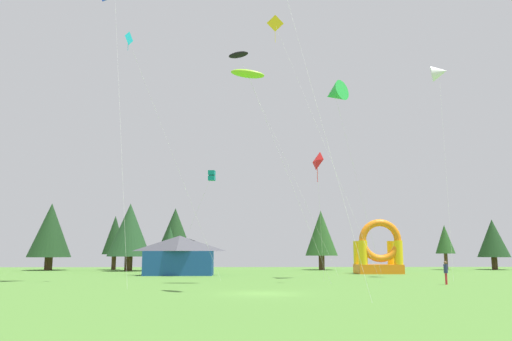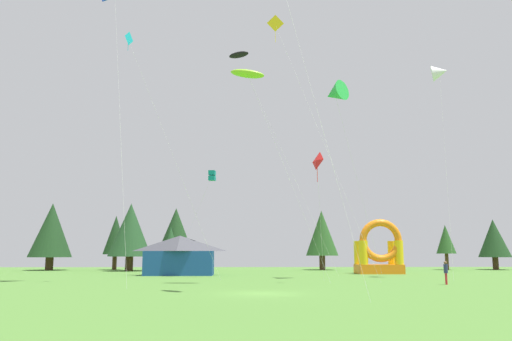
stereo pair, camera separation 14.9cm
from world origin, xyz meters
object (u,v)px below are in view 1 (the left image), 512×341
at_px(kite_white_delta, 439,72).
at_px(person_midfield, 446,271).
at_px(kite_red_diamond, 316,162).
at_px(kite_lime_parafoil, 248,74).
at_px(kite_cyan_diamond, 129,42).
at_px(kite_black_parafoil, 239,55).
at_px(kite_yellow_diamond, 276,26).
at_px(kite_teal_box, 212,176).
at_px(kite_green_delta, 335,93).
at_px(inflatable_orange_dome, 379,254).
at_px(festival_tent, 179,255).

bearing_deg(kite_white_delta, person_midfield, -114.03).
xyz_separation_m(kite_red_diamond, kite_lime_parafoil, (-6.04, -1.14, 7.53)).
xyz_separation_m(kite_cyan_diamond, kite_black_parafoil, (10.04, 16.63, 5.52)).
xyz_separation_m(kite_yellow_diamond, person_midfield, (12.91, -10.87, -25.86)).
xyz_separation_m(kite_cyan_diamond, kite_teal_box, (7.00, 13.98, -10.36)).
height_order(kite_yellow_diamond, person_midfield, kite_yellow_diamond).
bearing_deg(kite_black_parafoil, kite_white_delta, -22.98).
bearing_deg(kite_lime_parafoil, kite_red_diamond, 10.67).
height_order(kite_green_delta, person_midfield, kite_green_delta).
bearing_deg(kite_green_delta, kite_white_delta, 5.28).
height_order(kite_white_delta, inflatable_orange_dome, kite_white_delta).
bearing_deg(person_midfield, kite_red_diamond, 113.00).
bearing_deg(festival_tent, person_midfield, -37.08).
height_order(person_midfield, festival_tent, festival_tent).
relative_size(kite_teal_box, inflatable_orange_dome, 1.83).
relative_size(kite_yellow_diamond, person_midfield, 14.99).
distance_m(kite_cyan_diamond, kite_white_delta, 32.73).
bearing_deg(kite_teal_box, person_midfield, -41.18).
bearing_deg(kite_red_diamond, kite_green_delta, 67.30).
distance_m(kite_red_diamond, kite_green_delta, 11.96).
xyz_separation_m(kite_green_delta, inflatable_orange_dome, (7.09, 11.41, -16.70)).
relative_size(kite_yellow_diamond, kite_black_parafoil, 1.00).
bearing_deg(inflatable_orange_dome, kite_green_delta, -121.87).
bearing_deg(kite_yellow_diamond, person_midfield, -40.10).
relative_size(kite_green_delta, inflatable_orange_dome, 3.09).
bearing_deg(kite_black_parafoil, kite_teal_box, -138.92).
height_order(kite_white_delta, kite_green_delta, kite_white_delta).
xyz_separation_m(kite_lime_parafoil, inflatable_orange_dome, (16.32, 20.18, -15.60)).
height_order(kite_teal_box, kite_lime_parafoil, kite_lime_parafoil).
relative_size(kite_cyan_diamond, kite_lime_parafoil, 1.22).
bearing_deg(kite_lime_parafoil, kite_black_parafoil, 92.81).
bearing_deg(kite_lime_parafoil, kite_yellow_diamond, 72.28).
height_order(kite_yellow_diamond, inflatable_orange_dome, kite_yellow_diamond).
bearing_deg(kite_lime_parafoil, kite_white_delta, 25.23).
distance_m(kite_white_delta, festival_tent, 35.28).
distance_m(kite_cyan_diamond, kite_lime_parafoil, 11.89).
bearing_deg(kite_yellow_diamond, inflatable_orange_dome, 38.14).
height_order(kite_red_diamond, inflatable_orange_dome, kite_red_diamond).
bearing_deg(kite_white_delta, inflatable_orange_dome, 113.96).
xyz_separation_m(kite_lime_parafoil, person_midfield, (16.06, -1.04, -16.82)).
height_order(kite_black_parafoil, festival_tent, kite_black_parafoil).
bearing_deg(kite_cyan_diamond, kite_red_diamond, -4.56).
xyz_separation_m(kite_cyan_diamond, kite_green_delta, (20.21, 6.28, -2.73)).
bearing_deg(kite_yellow_diamond, kite_cyan_diamond, -152.54).
bearing_deg(kite_red_diamond, kite_teal_box, 123.13).
bearing_deg(person_midfield, kite_yellow_diamond, 85.17).
bearing_deg(festival_tent, kite_black_parafoil, 19.19).
relative_size(kite_cyan_diamond, kite_white_delta, 0.99).
xyz_separation_m(person_midfield, festival_tent, (-23.62, 17.86, 1.13)).
xyz_separation_m(kite_yellow_diamond, kite_white_delta, (17.77, 0.02, -5.11)).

